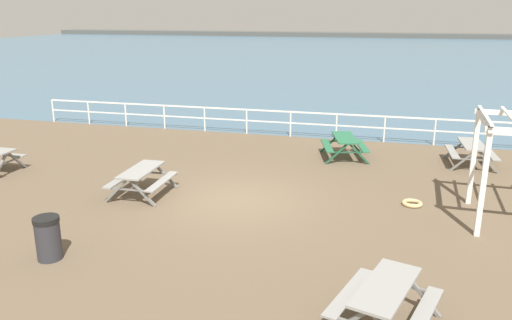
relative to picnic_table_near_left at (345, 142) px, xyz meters
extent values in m
cube|color=brown|center=(-2.50, -5.05, -0.68)|extent=(30.00, 24.00, 0.20)
cube|color=#476B84|center=(-2.50, 47.70, -0.58)|extent=(142.00, 90.00, 0.01)
cube|color=#4C4C47|center=(-2.50, 90.70, -0.58)|extent=(142.00, 6.00, 1.80)
cube|color=white|center=(-2.50, 2.70, 0.47)|extent=(23.00, 0.06, 0.06)
cube|color=white|center=(-2.50, 2.70, -0.01)|extent=(23.00, 0.05, 0.05)
cylinder|color=white|center=(-14.00, 2.70, -0.06)|extent=(0.07, 0.07, 1.05)
cylinder|color=white|center=(-12.08, 2.70, -0.06)|extent=(0.07, 0.07, 1.05)
cylinder|color=white|center=(-10.17, 2.70, -0.06)|extent=(0.07, 0.07, 1.05)
cylinder|color=white|center=(-8.25, 2.70, -0.06)|extent=(0.07, 0.07, 1.05)
cylinder|color=white|center=(-6.33, 2.70, -0.06)|extent=(0.07, 0.07, 1.05)
cylinder|color=white|center=(-4.42, 2.70, -0.06)|extent=(0.07, 0.07, 1.05)
cylinder|color=white|center=(-2.50, 2.70, -0.06)|extent=(0.07, 0.07, 1.05)
cylinder|color=white|center=(-0.58, 2.70, -0.06)|extent=(0.07, 0.07, 1.05)
cylinder|color=white|center=(1.33, 2.70, -0.06)|extent=(0.07, 0.07, 1.05)
cylinder|color=white|center=(3.25, 2.70, -0.06)|extent=(0.07, 0.07, 1.05)
cylinder|color=white|center=(5.17, 2.70, -0.06)|extent=(0.07, 0.07, 1.05)
cube|color=#286B47|center=(0.00, 0.00, 0.17)|extent=(1.12, 1.92, 0.05)
cube|color=#286B47|center=(-0.60, -0.15, -0.13)|extent=(0.70, 1.81, 0.04)
cube|color=#286B47|center=(0.60, 0.15, -0.13)|extent=(0.70, 1.81, 0.04)
cube|color=#1E5035|center=(-0.56, 0.66, -0.21)|extent=(0.79, 0.27, 0.79)
cube|color=#1E5035|center=(0.17, 0.85, -0.21)|extent=(0.79, 0.27, 0.79)
cube|color=#1E5035|center=(-0.19, 0.76, -0.16)|extent=(1.47, 0.43, 0.04)
cube|color=#1E5035|center=(-0.17, -0.85, -0.21)|extent=(0.79, 0.27, 0.79)
cube|color=#1E5035|center=(0.56, -0.66, -0.21)|extent=(0.79, 0.27, 0.79)
cube|color=#1E5035|center=(0.19, -0.76, -0.16)|extent=(1.47, 0.43, 0.04)
cube|color=gray|center=(-11.08, -4.10, -0.13)|extent=(1.80, 0.26, 0.04)
cube|color=slate|center=(-10.29, -4.34, -0.21)|extent=(0.08, 0.79, 0.79)
cube|color=slate|center=(-10.29, -5.09, -0.21)|extent=(0.08, 0.79, 0.79)
cube|color=slate|center=(-10.29, -4.72, -0.16)|extent=(0.06, 1.50, 0.04)
cube|color=gray|center=(-5.24, -5.35, 0.17)|extent=(0.75, 1.82, 0.05)
cube|color=gray|center=(-5.86, -5.36, -0.13)|extent=(0.31, 1.81, 0.04)
cube|color=gray|center=(-4.62, -5.33, -0.13)|extent=(0.31, 1.81, 0.04)
cube|color=slate|center=(-5.64, -4.58, -0.21)|extent=(0.79, 0.10, 0.79)
cube|color=slate|center=(-4.89, -4.56, -0.21)|extent=(0.79, 0.10, 0.79)
cube|color=slate|center=(-5.26, -4.57, -0.16)|extent=(1.50, 0.10, 0.04)
cube|color=slate|center=(-5.60, -6.14, -0.21)|extent=(0.79, 0.10, 0.79)
cube|color=slate|center=(-4.85, -6.12, -0.21)|extent=(0.79, 0.10, 0.79)
cube|color=slate|center=(-5.23, -6.13, -0.16)|extent=(1.50, 0.10, 0.04)
cube|color=gray|center=(4.27, 0.19, 0.17)|extent=(0.79, 1.83, 0.05)
cube|color=gray|center=(3.66, 0.16, -0.13)|extent=(0.35, 1.81, 0.04)
cube|color=gray|center=(4.89, 0.22, -0.13)|extent=(0.35, 1.81, 0.04)
cube|color=slate|center=(3.86, 0.95, -0.21)|extent=(0.80, 0.12, 0.79)
cube|color=slate|center=(4.61, 0.99, -0.21)|extent=(0.80, 0.12, 0.79)
cube|color=slate|center=(4.24, 0.97, -0.16)|extent=(1.50, 0.14, 0.04)
cube|color=slate|center=(3.94, -0.61, -0.21)|extent=(0.80, 0.12, 0.79)
cube|color=slate|center=(4.69, -0.57, -0.21)|extent=(0.80, 0.12, 0.79)
cube|color=slate|center=(4.31, -0.59, -0.16)|extent=(1.50, 0.14, 0.04)
cube|color=gray|center=(1.61, -10.11, 0.17)|extent=(1.19, 1.93, 0.05)
cube|color=gray|center=(1.01, -9.93, -0.13)|extent=(0.77, 1.80, 0.04)
cube|color=gray|center=(2.20, -10.29, -0.13)|extent=(0.77, 1.80, 0.04)
cube|color=slate|center=(1.47, -9.25, -0.21)|extent=(0.78, 0.30, 0.79)
cube|color=slate|center=(2.19, -9.47, -0.21)|extent=(0.78, 0.30, 0.79)
cube|color=slate|center=(1.83, -9.36, -0.16)|extent=(1.45, 0.49, 0.04)
cube|color=white|center=(3.74, -3.66, 0.67)|extent=(0.12, 0.12, 2.50)
cube|color=white|center=(3.65, -5.86, 0.67)|extent=(0.12, 0.12, 2.50)
cube|color=white|center=(3.69, -4.76, 1.98)|extent=(0.22, 2.44, 0.12)
cube|color=white|center=(3.69, -4.76, 2.10)|extent=(0.18, 2.56, 0.04)
cube|color=white|center=(4.24, -4.78, 2.10)|extent=(0.18, 2.56, 0.04)
cylinder|color=#2D2D33|center=(-5.32, -9.44, -0.16)|extent=(0.52, 0.52, 0.85)
cylinder|color=black|center=(-5.32, -9.44, 0.32)|extent=(0.55, 0.55, 0.10)
torus|color=tan|center=(2.24, -4.22, -0.53)|extent=(0.55, 0.55, 0.11)
camera|label=1|loc=(1.43, -17.76, 4.49)|focal=35.51mm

